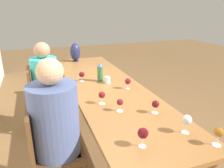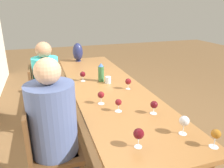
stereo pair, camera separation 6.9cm
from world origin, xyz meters
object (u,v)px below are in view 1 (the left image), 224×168
at_px(wine_glass_1, 155,104).
at_px(wine_glass_3, 128,82).
at_px(wine_glass_5, 82,75).
at_px(chair_far, 42,97).
at_px(water_bottle, 100,73).
at_px(wine_glass_2, 102,95).
at_px(water_tumbler, 107,80).
at_px(vase, 75,52).
at_px(person_near, 58,130).
at_px(wine_glass_4, 120,103).
at_px(wine_glass_0, 143,134).
at_px(wine_glass_7, 187,120).
at_px(person_far, 47,85).
at_px(chair_near, 50,151).
at_px(wine_glass_6, 219,133).

xyz_separation_m(wine_glass_1, wine_glass_3, (0.66, -0.01, 0.01)).
height_order(wine_glass_5, chair_far, chair_far).
xyz_separation_m(water_bottle, wine_glass_2, (-0.69, 0.19, -0.02)).
distance_m(water_tumbler, vase, 1.31).
bearing_deg(person_near, vase, -14.83).
relative_size(wine_glass_2, wine_glass_4, 1.06).
distance_m(wine_glass_0, wine_glass_3, 1.14).
bearing_deg(wine_glass_1, wine_glass_7, -171.76).
bearing_deg(person_near, wine_glass_2, -58.80).
bearing_deg(water_bottle, wine_glass_5, 71.77).
distance_m(wine_glass_0, wine_glass_4, 0.57).
height_order(water_bottle, vase, vase).
bearing_deg(person_far, wine_glass_7, -150.68).
height_order(chair_far, person_far, person_far).
bearing_deg(person_far, chair_near, 176.22).
bearing_deg(chair_near, vase, -16.88).
bearing_deg(wine_glass_1, person_far, 34.28).
bearing_deg(vase, wine_glass_5, 173.34).
bearing_deg(wine_glass_7, chair_near, 66.65).
relative_size(wine_glass_0, wine_glass_6, 1.04).
bearing_deg(wine_glass_3, chair_far, 56.81).
xyz_separation_m(water_tumbler, wine_glass_6, (-1.53, -0.32, 0.06)).
bearing_deg(wine_glass_2, wine_glass_3, -54.19).
bearing_deg(water_bottle, wine_glass_6, -166.97).
bearing_deg(water_tumbler, person_near, 139.77).
distance_m(water_tumbler, person_near, 1.14).
relative_size(wine_glass_1, wine_glass_6, 0.89).
xyz_separation_m(chair_near, chair_far, (1.24, 0.00, 0.00)).
bearing_deg(water_tumbler, person_far, 63.44).
xyz_separation_m(wine_glass_1, person_near, (0.07, 0.89, -0.12)).
bearing_deg(wine_glass_2, wine_glass_5, 2.98).
height_order(wine_glass_1, wine_glass_5, wine_glass_5).
relative_size(water_tumbler, wine_glass_3, 0.66).
bearing_deg(chair_far, wine_glass_2, -149.12).
height_order(vase, person_far, person_far).
xyz_separation_m(water_bottle, water_tumbler, (-0.11, -0.06, -0.08)).
relative_size(wine_glass_1, wine_glass_3, 0.95).
bearing_deg(wine_glass_1, vase, 8.09).
relative_size(wine_glass_5, person_near, 0.10).
height_order(vase, wine_glass_4, vase).
relative_size(wine_glass_3, wine_glass_5, 1.01).
height_order(vase, chair_far, vase).
bearing_deg(chair_far, chair_near, 180.00).
bearing_deg(chair_far, wine_glass_4, -149.75).
bearing_deg(water_tumbler, wine_glass_3, -149.03).
height_order(vase, person_near, person_near).
xyz_separation_m(wine_glass_5, wine_glass_6, (-1.71, -0.61, 0.01)).
bearing_deg(vase, wine_glass_7, -171.89).
distance_m(wine_glass_1, chair_far, 1.66).
bearing_deg(chair_near, wine_glass_3, -58.89).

